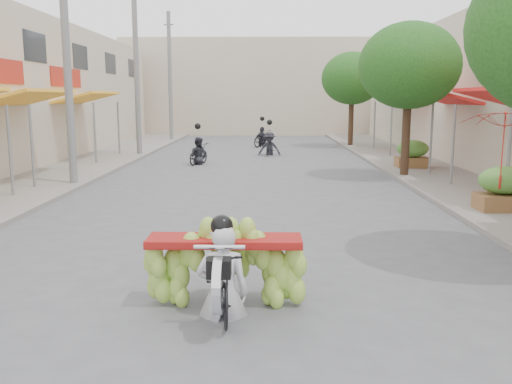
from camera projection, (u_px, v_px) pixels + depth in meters
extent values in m
cube|color=gray|center=(59.00, 171.00, 19.92)|extent=(4.00, 60.00, 0.12)
cube|color=gray|center=(441.00, 172.00, 19.70)|extent=(4.00, 60.00, 0.12)
cylinder|color=slate|center=(10.00, 153.00, 14.58)|extent=(0.08, 0.08, 2.55)
cube|color=#FFAF2A|center=(27.00, 97.00, 17.49)|extent=(1.77, 4.00, 0.53)
cylinder|color=slate|center=(32.00, 148.00, 15.96)|extent=(0.08, 0.08, 2.55)
cylinder|color=slate|center=(74.00, 139.00, 19.51)|extent=(0.08, 0.08, 2.55)
cube|color=#FFAF2A|center=(87.00, 97.00, 23.40)|extent=(1.77, 4.00, 0.53)
cylinder|color=slate|center=(95.00, 134.00, 21.87)|extent=(0.08, 0.08, 2.55)
cylinder|color=slate|center=(119.00, 129.00, 25.42)|extent=(0.08, 0.08, 2.55)
cube|color=#AB2216|center=(66.00, 77.00, 23.27)|extent=(0.10, 3.50, 0.80)
cube|color=#1E2328|center=(34.00, 47.00, 20.14)|extent=(0.08, 2.00, 1.10)
cube|color=#1E2328|center=(80.00, 57.00, 25.07)|extent=(0.08, 2.00, 1.10)
cube|color=#1E2328|center=(110.00, 64.00, 29.99)|extent=(0.08, 2.00, 1.10)
cube|color=#1E2328|center=(132.00, 68.00, 34.92)|extent=(0.08, 2.00, 1.10)
cube|color=red|center=(512.00, 97.00, 14.31)|extent=(1.77, 4.20, 0.53)
cylinder|color=slate|center=(508.00, 161.00, 12.71)|extent=(0.08, 0.08, 2.55)
cylinder|color=slate|center=(453.00, 147.00, 16.45)|extent=(0.08, 0.08, 2.55)
cube|color=red|center=(440.00, 97.00, 20.22)|extent=(1.77, 4.20, 0.53)
cylinder|color=slate|center=(431.00, 141.00, 18.62)|extent=(0.08, 0.08, 2.55)
cylinder|color=slate|center=(403.00, 134.00, 22.36)|extent=(0.08, 0.08, 2.55)
cube|color=red|center=(400.00, 97.00, 26.13)|extent=(1.77, 4.20, 0.53)
cylinder|color=slate|center=(391.00, 130.00, 24.53)|extent=(0.08, 0.08, 2.55)
cylinder|color=slate|center=(374.00, 126.00, 28.27)|extent=(0.08, 0.08, 2.55)
cube|color=beige|center=(258.00, 88.00, 41.88)|extent=(20.00, 6.00, 7.00)
cylinder|color=slate|center=(67.00, 55.00, 16.27)|extent=(0.24, 0.24, 8.00)
cylinder|color=slate|center=(137.00, 70.00, 25.13)|extent=(0.24, 0.24, 8.00)
cylinder|color=slate|center=(170.00, 77.00, 34.00)|extent=(0.24, 0.24, 8.00)
cube|color=slate|center=(169.00, 25.00, 33.45)|extent=(0.60, 0.08, 0.08)
cylinder|color=#3A2719|center=(406.00, 132.00, 18.48)|extent=(0.28, 0.28, 3.20)
ellipsoid|color=#225719|center=(409.00, 66.00, 18.10)|extent=(3.40, 3.40, 2.90)
cylinder|color=#3A2719|center=(351.00, 118.00, 30.30)|extent=(0.28, 0.28, 3.20)
ellipsoid|color=#225719|center=(352.00, 78.00, 29.92)|extent=(3.40, 3.40, 2.90)
cube|color=brown|center=(503.00, 200.00, 12.77)|extent=(1.20, 0.80, 0.50)
ellipsoid|color=#508D35|center=(505.00, 175.00, 12.67)|extent=(1.20, 0.88, 0.66)
cube|color=brown|center=(412.00, 161.00, 20.65)|extent=(1.20, 0.80, 0.50)
ellipsoid|color=#508D35|center=(413.00, 145.00, 20.55)|extent=(1.20, 0.88, 0.66)
imported|color=black|center=(223.00, 280.00, 6.85)|extent=(0.64, 1.61, 0.92)
cylinder|color=silver|center=(218.00, 286.00, 6.19)|extent=(0.10, 0.66, 0.66)
cube|color=black|center=(219.00, 268.00, 6.25)|extent=(0.28, 0.22, 0.22)
cylinder|color=silver|center=(219.00, 247.00, 6.31)|extent=(0.60, 0.05, 0.05)
cube|color=maroon|center=(225.00, 241.00, 7.13)|extent=(2.03, 0.55, 0.10)
imported|color=silver|center=(222.00, 223.00, 6.67)|extent=(0.66, 0.49, 1.83)
sphere|color=black|center=(221.00, 152.00, 6.49)|extent=(0.28, 0.28, 0.28)
imported|color=#AD2017|center=(508.00, 108.00, 11.98)|extent=(2.55, 2.55, 1.84)
imported|color=silver|center=(410.00, 143.00, 20.77)|extent=(1.04, 0.85, 1.83)
imported|color=black|center=(198.00, 154.00, 22.50)|extent=(1.00, 1.62, 0.85)
imported|color=#292931|center=(198.00, 137.00, 22.38)|extent=(0.90, 0.70, 1.65)
sphere|color=black|center=(198.00, 126.00, 22.30)|extent=(0.26, 0.26, 0.26)
imported|color=black|center=(269.00, 144.00, 26.02)|extent=(0.75, 1.94, 1.11)
imported|color=#292931|center=(269.00, 132.00, 25.92)|extent=(1.11, 0.67, 1.65)
sphere|color=black|center=(270.00, 122.00, 25.84)|extent=(0.26, 0.26, 0.26)
imported|color=black|center=(262.00, 138.00, 30.57)|extent=(1.36, 1.77, 0.94)
imported|color=#292931|center=(262.00, 127.00, 30.46)|extent=(1.11, 0.95, 1.65)
sphere|color=black|center=(262.00, 119.00, 30.38)|extent=(0.26, 0.26, 0.26)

